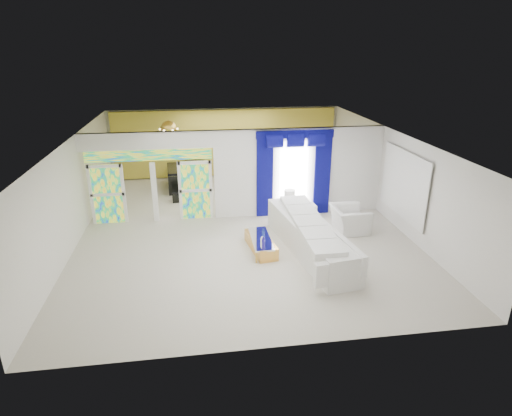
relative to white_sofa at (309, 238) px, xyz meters
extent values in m
plane|color=#B7AF9E|center=(-1.71, 2.04, -0.43)|extent=(12.00, 12.00, 0.00)
cube|color=white|center=(0.44, 3.04, 1.07)|extent=(5.70, 0.18, 3.00)
cube|color=white|center=(-4.56, 3.04, 2.29)|extent=(4.30, 0.18, 0.55)
cube|color=#994C3F|center=(-5.98, 3.04, 0.57)|extent=(0.95, 0.04, 2.00)
cube|color=#994C3F|center=(-3.13, 3.04, 0.57)|extent=(0.95, 0.04, 2.00)
cube|color=#994C3F|center=(-4.56, 3.04, 1.82)|extent=(4.00, 0.05, 0.35)
cube|color=white|center=(0.19, 2.94, 1.02)|extent=(1.00, 0.02, 2.30)
cube|color=#070343|center=(-0.81, 2.91, 0.97)|extent=(0.55, 0.10, 2.80)
cube|color=#070343|center=(1.19, 2.91, 0.97)|extent=(0.55, 0.10, 2.80)
cube|color=#070343|center=(0.19, 2.91, 2.39)|extent=(2.60, 0.12, 0.25)
cube|color=white|center=(3.23, 1.04, 1.12)|extent=(0.04, 2.70, 1.90)
cube|color=gold|center=(-1.71, 7.94, 1.07)|extent=(9.70, 0.12, 2.90)
cube|color=silver|center=(0.00, 0.00, 0.00)|extent=(1.62, 4.64, 0.87)
cube|color=gold|center=(-1.35, 0.30, -0.25)|extent=(0.77, 1.68, 0.36)
cube|color=white|center=(0.29, 2.59, -0.22)|extent=(1.30, 0.53, 0.42)
cylinder|color=silver|center=(-0.01, 2.59, 0.28)|extent=(0.36, 0.36, 0.58)
imported|color=silver|center=(1.65, 1.28, -0.05)|extent=(1.06, 1.21, 0.77)
cube|color=black|center=(-3.56, 6.43, 0.01)|extent=(1.45, 1.84, 0.89)
cube|color=black|center=(-3.56, 4.83, -0.28)|extent=(0.94, 0.41, 0.31)
cube|color=tan|center=(-6.46, 4.49, -0.04)|extent=(0.62, 0.58, 0.78)
sphere|color=gold|center=(-4.01, 5.44, 2.22)|extent=(0.60, 0.60, 0.60)
cylinder|color=navy|center=(-1.28, 0.28, 0.06)|extent=(0.08, 0.08, 0.26)
cylinder|color=white|center=(-1.36, -0.01, 0.00)|extent=(0.10, 0.10, 0.14)
cylinder|color=navy|center=(-1.35, -0.19, 0.04)|extent=(0.09, 0.09, 0.22)
camera|label=1|loc=(-3.10, -10.70, 5.13)|focal=30.02mm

